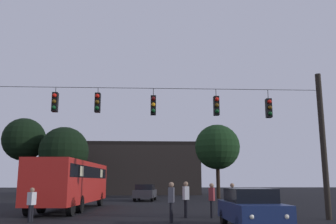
# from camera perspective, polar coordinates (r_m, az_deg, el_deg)

# --- Properties ---
(ground_plane) EXTENTS (168.00, 168.00, 0.00)m
(ground_plane) POSITION_cam_1_polar(r_m,az_deg,el_deg) (29.49, -4.70, -14.19)
(ground_plane) COLOR black
(ground_plane) RESTS_ON ground
(overhead_signal_span) EXTENTS (19.15, 0.44, 7.17)m
(overhead_signal_span) POSITION_cam_1_polar(r_m,az_deg,el_deg) (17.79, -5.83, -2.68)
(overhead_signal_span) COLOR black
(overhead_signal_span) RESTS_ON ground
(city_bus) EXTENTS (3.10, 11.12, 3.00)m
(city_bus) POSITION_cam_1_polar(r_m,az_deg,el_deg) (24.72, -14.72, -10.22)
(city_bus) COLOR #B21E19
(city_bus) RESTS_ON ground
(car_near_right) EXTENTS (1.80, 4.34, 1.52)m
(car_near_right) POSITION_cam_1_polar(r_m,az_deg,el_deg) (14.82, 12.79, -14.32)
(car_near_right) COLOR navy
(car_near_right) RESTS_ON ground
(car_far_left) EXTENTS (2.26, 4.48, 1.52)m
(car_far_left) POSITION_cam_1_polar(r_m,az_deg,el_deg) (35.30, -3.57, -12.34)
(car_far_left) COLOR #2D2D33
(car_far_left) RESTS_ON ground
(pedestrian_crossing_left) EXTENTS (0.36, 0.42, 1.70)m
(pedestrian_crossing_left) POSITION_cam_1_polar(r_m,az_deg,el_deg) (18.91, 6.84, -13.17)
(pedestrian_crossing_left) COLOR black
(pedestrian_crossing_left) RESTS_ON ground
(pedestrian_crossing_center) EXTENTS (0.30, 0.40, 1.76)m
(pedestrian_crossing_center) POSITION_cam_1_polar(r_m,az_deg,el_deg) (16.72, 0.52, -13.43)
(pedestrian_crossing_center) COLOR black
(pedestrian_crossing_center) RESTS_ON ground
(pedestrian_crossing_right) EXTENTS (0.34, 0.42, 1.52)m
(pedestrian_crossing_right) POSITION_cam_1_polar(r_m,az_deg,el_deg) (17.99, -20.48, -13.09)
(pedestrian_crossing_right) COLOR black
(pedestrian_crossing_right) RESTS_ON ground
(pedestrian_near_bus) EXTENTS (0.32, 0.41, 1.78)m
(pedestrian_near_bus) POSITION_cam_1_polar(r_m,az_deg,el_deg) (18.97, 2.80, -13.06)
(pedestrian_near_bus) COLOR black
(pedestrian_near_bus) RESTS_ON ground
(pedestrian_trailing) EXTENTS (0.34, 0.41, 1.70)m
(pedestrian_trailing) POSITION_cam_1_polar(r_m,az_deg,el_deg) (20.29, 10.01, -12.92)
(pedestrian_trailing) COLOR black
(pedestrian_trailing) RESTS_ON ground
(corner_building) EXTENTS (18.95, 8.07, 7.12)m
(corner_building) POSITION_cam_1_polar(r_m,az_deg,el_deg) (53.31, -5.67, -8.80)
(corner_building) COLOR black
(corner_building) RESTS_ON ground
(tree_left_silhouette) EXTENTS (5.20, 5.20, 9.45)m
(tree_left_silhouette) POSITION_cam_1_polar(r_m,az_deg,el_deg) (48.22, -21.50, -4.00)
(tree_left_silhouette) COLOR #2D2116
(tree_left_silhouette) RESTS_ON ground
(tree_behind_building) EXTENTS (5.76, 5.76, 8.14)m
(tree_behind_building) POSITION_cam_1_polar(r_m,az_deg,el_deg) (44.96, -15.89, -5.93)
(tree_behind_building) COLOR black
(tree_behind_building) RESTS_ON ground
(tree_right_far) EXTENTS (4.89, 4.89, 7.95)m
(tree_right_far) POSITION_cam_1_polar(r_m,az_deg,el_deg) (40.55, 7.67, -5.43)
(tree_right_far) COLOR black
(tree_right_far) RESTS_ON ground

